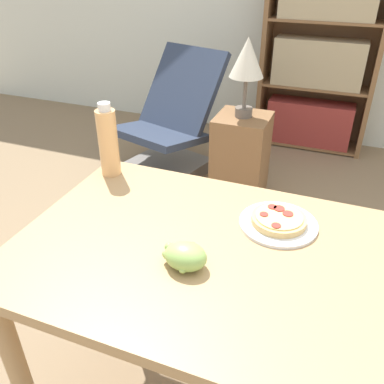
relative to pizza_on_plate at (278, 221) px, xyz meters
name	(u,v)px	position (x,y,z in m)	size (l,w,h in m)	color
dining_table	(251,288)	(-0.03, -0.18, -0.12)	(1.35, 0.76, 0.78)	tan
pizza_on_plate	(278,221)	(0.00, 0.00, 0.00)	(0.23, 0.23, 0.04)	white
grape_bunch	(185,256)	(-0.19, -0.27, 0.02)	(0.12, 0.09, 0.07)	#93BC5B
drink_bottle	(108,142)	(-0.64, 0.10, 0.11)	(0.07, 0.07, 0.27)	#EFB270
lounge_chair_near	(169,138)	(-1.04, 1.50, -0.50)	(0.72, 0.88, 0.88)	slate
bookshelf	(319,60)	(-0.13, 2.40, -0.06)	(0.89, 0.30, 1.54)	brown
side_table	(241,156)	(-0.47, 1.39, -0.51)	(0.34, 0.34, 0.57)	brown
table_lamp	(247,61)	(-0.47, 1.39, 0.12)	(0.21, 0.21, 0.48)	#665B51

